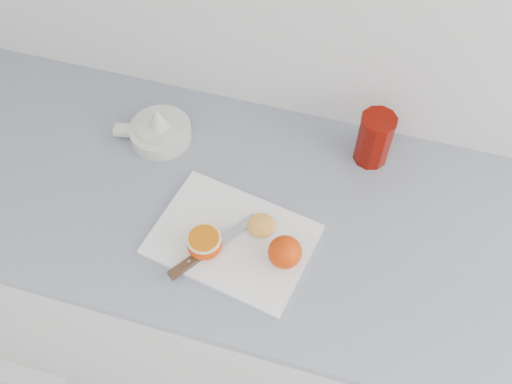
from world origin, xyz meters
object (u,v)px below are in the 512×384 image
Objects in this scene: citrus_juicer at (159,130)px; red_tumbler at (374,140)px; cutting_board at (232,239)px; half_orange at (205,243)px; counter at (251,288)px.

citrus_juicer is 1.39× the size of red_tumbler.
cutting_board is 4.40× the size of half_orange.
counter is 13.97× the size of citrus_juicer.
red_tumbler reaches higher than cutting_board.
red_tumbler is (0.29, 0.35, 0.03)m from half_orange.
red_tumbler is at bearing 41.34° from counter.
cutting_board is 2.44× the size of red_tumbler.
half_orange is at bearing -52.13° from citrus_juicer.
cutting_board is (-0.01, -0.10, 0.45)m from counter.
red_tumbler is (0.24, 0.31, 0.06)m from cutting_board.
cutting_board is 1.75× the size of citrus_juicer.
half_orange is 0.34m from citrus_juicer.
counter is 19.43× the size of red_tumbler.
cutting_board is 0.40m from red_tumbler.
half_orange is 0.45m from red_tumbler.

